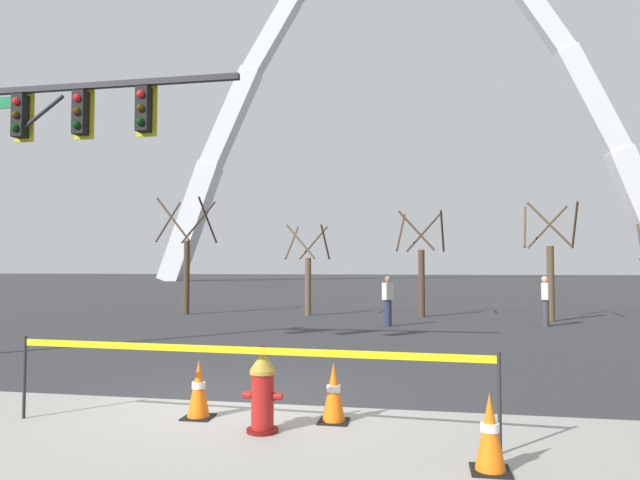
{
  "coord_description": "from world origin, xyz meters",
  "views": [
    {
      "loc": [
        2.53,
        -7.59,
        1.91
      ],
      "look_at": [
        0.21,
        5.0,
        2.5
      ],
      "focal_mm": 31.61,
      "sensor_mm": 36.0,
      "label": 1
    }
  ],
  "objects_px": {
    "fire_hydrant": "(263,391)",
    "pedestrian_walking_left": "(388,300)",
    "traffic_signal_gantry": "(34,153)",
    "monument_arch": "(401,113)",
    "traffic_cone_mid_sidewalk": "(199,390)",
    "pedestrian_standing_center": "(545,300)",
    "traffic_cone_curb_edge": "(334,393)",
    "traffic_cone_by_hydrant": "(490,433)"
  },
  "relations": [
    {
      "from": "traffic_cone_by_hydrant",
      "to": "traffic_signal_gantry",
      "type": "bearing_deg",
      "value": 150.41
    },
    {
      "from": "traffic_cone_mid_sidewalk",
      "to": "monument_arch",
      "type": "relative_size",
      "value": 0.01
    },
    {
      "from": "fire_hydrant",
      "to": "traffic_cone_by_hydrant",
      "type": "distance_m",
      "value": 2.56
    },
    {
      "from": "traffic_signal_gantry",
      "to": "monument_arch",
      "type": "xyz_separation_m",
      "value": [
        5.43,
        57.58,
        16.14
      ]
    },
    {
      "from": "traffic_cone_by_hydrant",
      "to": "traffic_cone_curb_edge",
      "type": "bearing_deg",
      "value": 140.83
    },
    {
      "from": "traffic_cone_mid_sidewalk",
      "to": "pedestrian_walking_left",
      "type": "xyz_separation_m",
      "value": [
        1.66,
        11.26,
        0.46
      ]
    },
    {
      "from": "traffic_cone_by_hydrant",
      "to": "pedestrian_walking_left",
      "type": "distance_m",
      "value": 12.64
    },
    {
      "from": "traffic_signal_gantry",
      "to": "pedestrian_walking_left",
      "type": "xyz_separation_m",
      "value": [
        6.84,
        7.66,
        -3.45
      ]
    },
    {
      "from": "pedestrian_walking_left",
      "to": "pedestrian_standing_center",
      "type": "distance_m",
      "value": 4.97
    },
    {
      "from": "traffic_signal_gantry",
      "to": "monument_arch",
      "type": "distance_m",
      "value": 60.05
    },
    {
      "from": "pedestrian_standing_center",
      "to": "traffic_cone_curb_edge",
      "type": "bearing_deg",
      "value": -112.06
    },
    {
      "from": "fire_hydrant",
      "to": "traffic_cone_curb_edge",
      "type": "height_order",
      "value": "fire_hydrant"
    },
    {
      "from": "traffic_cone_mid_sidewalk",
      "to": "pedestrian_standing_center",
      "type": "distance_m",
      "value": 13.8
    },
    {
      "from": "traffic_signal_gantry",
      "to": "monument_arch",
      "type": "bearing_deg",
      "value": 84.61
    },
    {
      "from": "traffic_cone_curb_edge",
      "to": "traffic_signal_gantry",
      "type": "relative_size",
      "value": 0.11
    },
    {
      "from": "fire_hydrant",
      "to": "monument_arch",
      "type": "relative_size",
      "value": 0.02
    },
    {
      "from": "traffic_cone_mid_sidewalk",
      "to": "pedestrian_walking_left",
      "type": "bearing_deg",
      "value": 81.59
    },
    {
      "from": "traffic_signal_gantry",
      "to": "pedestrian_standing_center",
      "type": "xyz_separation_m",
      "value": [
        11.74,
        8.52,
        -3.45
      ]
    },
    {
      "from": "traffic_cone_mid_sidewalk",
      "to": "pedestrian_standing_center",
      "type": "relative_size",
      "value": 0.46
    },
    {
      "from": "traffic_cone_by_hydrant",
      "to": "pedestrian_walking_left",
      "type": "height_order",
      "value": "pedestrian_walking_left"
    },
    {
      "from": "traffic_signal_gantry",
      "to": "pedestrian_standing_center",
      "type": "relative_size",
      "value": 4.04
    },
    {
      "from": "traffic_cone_by_hydrant",
      "to": "fire_hydrant",
      "type": "bearing_deg",
      "value": 161.19
    },
    {
      "from": "pedestrian_walking_left",
      "to": "traffic_cone_by_hydrant",
      "type": "bearing_deg",
      "value": -82.21
    },
    {
      "from": "monument_arch",
      "to": "pedestrian_standing_center",
      "type": "bearing_deg",
      "value": -82.67
    },
    {
      "from": "traffic_signal_gantry",
      "to": "pedestrian_standing_center",
      "type": "bearing_deg",
      "value": 35.99
    },
    {
      "from": "traffic_cone_curb_edge",
      "to": "pedestrian_walking_left",
      "type": "distance_m",
      "value": 11.15
    },
    {
      "from": "traffic_cone_curb_edge",
      "to": "traffic_signal_gantry",
      "type": "height_order",
      "value": "traffic_signal_gantry"
    },
    {
      "from": "traffic_cone_by_hydrant",
      "to": "traffic_cone_curb_edge",
      "type": "xyz_separation_m",
      "value": [
        -1.68,
        1.37,
        0.0
      ]
    },
    {
      "from": "monument_arch",
      "to": "pedestrian_walking_left",
      "type": "distance_m",
      "value": 53.65
    },
    {
      "from": "pedestrian_walking_left",
      "to": "pedestrian_standing_center",
      "type": "relative_size",
      "value": 1.0
    },
    {
      "from": "traffic_cone_curb_edge",
      "to": "traffic_signal_gantry",
      "type": "bearing_deg",
      "value": 153.1
    },
    {
      "from": "traffic_cone_by_hydrant",
      "to": "pedestrian_walking_left",
      "type": "xyz_separation_m",
      "value": [
        -1.71,
        12.51,
        0.46
      ]
    },
    {
      "from": "fire_hydrant",
      "to": "pedestrian_walking_left",
      "type": "height_order",
      "value": "pedestrian_walking_left"
    },
    {
      "from": "traffic_cone_mid_sidewalk",
      "to": "traffic_signal_gantry",
      "type": "xyz_separation_m",
      "value": [
        -5.17,
        3.6,
        3.91
      ]
    },
    {
      "from": "traffic_cone_curb_edge",
      "to": "monument_arch",
      "type": "distance_m",
      "value": 64.29
    },
    {
      "from": "fire_hydrant",
      "to": "traffic_cone_by_hydrant",
      "type": "height_order",
      "value": "fire_hydrant"
    },
    {
      "from": "traffic_cone_mid_sidewalk",
      "to": "traffic_cone_curb_edge",
      "type": "bearing_deg",
      "value": 4.05
    },
    {
      "from": "monument_arch",
      "to": "traffic_cone_mid_sidewalk",
      "type": "bearing_deg",
      "value": -90.24
    },
    {
      "from": "traffic_signal_gantry",
      "to": "monument_arch",
      "type": "height_order",
      "value": "monument_arch"
    },
    {
      "from": "traffic_cone_mid_sidewalk",
      "to": "monument_arch",
      "type": "distance_m",
      "value": 64.39
    },
    {
      "from": "traffic_cone_curb_edge",
      "to": "monument_arch",
      "type": "height_order",
      "value": "monument_arch"
    },
    {
      "from": "fire_hydrant",
      "to": "traffic_cone_by_hydrant",
      "type": "relative_size",
      "value": 1.36
    }
  ]
}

